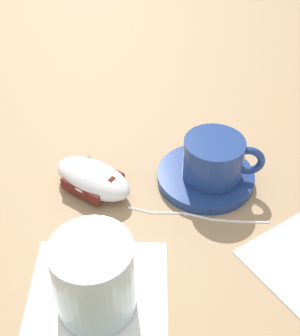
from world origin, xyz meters
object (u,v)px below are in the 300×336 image
object	(u,v)px
computer_mouse	(93,178)
saucer	(205,177)
coffee_cup	(215,159)
drinking_glass	(94,277)

from	to	relation	value
computer_mouse	saucer	bearing A→B (deg)	75.28
coffee_cup	computer_mouse	xyz separation A→B (m)	(-0.05, -0.16, -0.02)
coffee_cup	computer_mouse	size ratio (longest dim) A/B	0.79
saucer	coffee_cup	bearing A→B (deg)	51.51
saucer	coffee_cup	size ratio (longest dim) A/B	1.32
coffee_cup	computer_mouse	world-z (taller)	coffee_cup
coffee_cup	computer_mouse	bearing A→B (deg)	-106.14
saucer	drinking_glass	world-z (taller)	drinking_glass
computer_mouse	drinking_glass	bearing A→B (deg)	-14.36
saucer	drinking_glass	distance (m)	0.24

